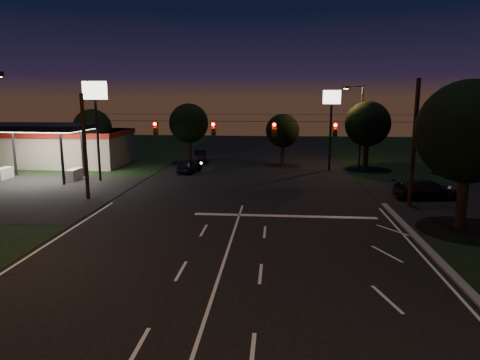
# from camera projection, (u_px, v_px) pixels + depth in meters

# --- Properties ---
(ground) EXTENTS (140.00, 140.00, 0.00)m
(ground) POSITION_uv_depth(u_px,v_px,m) (214.00, 292.00, 17.22)
(ground) COLOR black
(ground) RESTS_ON ground
(stop_bar) EXTENTS (12.00, 0.50, 0.01)m
(stop_bar) POSITION_uv_depth(u_px,v_px,m) (285.00, 216.00, 28.20)
(stop_bar) COLOR silver
(stop_bar) RESTS_ON ground
(utility_pole_right) EXTENTS (0.30, 0.30, 9.00)m
(utility_pole_right) POSITION_uv_depth(u_px,v_px,m) (409.00, 206.00, 30.85)
(utility_pole_right) COLOR black
(utility_pole_right) RESTS_ON ground
(utility_pole_left) EXTENTS (0.28, 0.28, 8.00)m
(utility_pole_left) POSITION_uv_depth(u_px,v_px,m) (89.00, 199.00, 32.92)
(utility_pole_left) COLOR black
(utility_pole_left) RESTS_ON ground
(signal_span) EXTENTS (24.00, 0.40, 1.56)m
(signal_span) POSITION_uv_depth(u_px,v_px,m) (244.00, 128.00, 30.79)
(signal_span) COLOR black
(signal_span) RESTS_ON ground
(gas_station) EXTENTS (14.20, 16.10, 5.25)m
(gas_station) POSITION_uv_depth(u_px,v_px,m) (62.00, 145.00, 48.36)
(gas_station) COLOR gray
(gas_station) RESTS_ON ground
(pole_sign_left_near) EXTENTS (2.20, 0.30, 9.10)m
(pole_sign_left_near) POSITION_uv_depth(u_px,v_px,m) (96.00, 105.00, 38.60)
(pole_sign_left_near) COLOR black
(pole_sign_left_near) RESTS_ON ground
(pole_sign_right) EXTENTS (1.80, 0.30, 8.40)m
(pole_sign_right) POSITION_uv_depth(u_px,v_px,m) (331.00, 111.00, 44.66)
(pole_sign_right) COLOR black
(pole_sign_right) RESTS_ON ground
(street_light_right_far) EXTENTS (2.20, 0.35, 9.00)m
(street_light_right_far) POSITION_uv_depth(u_px,v_px,m) (359.00, 120.00, 46.53)
(street_light_right_far) COLOR black
(street_light_right_far) RESTS_ON ground
(tree_right_near) EXTENTS (6.00, 6.00, 8.76)m
(tree_right_near) POSITION_uv_depth(u_px,v_px,m) (468.00, 133.00, 24.90)
(tree_right_near) COLOR black
(tree_right_near) RESTS_ON ground
(tree_far_a) EXTENTS (4.20, 4.20, 6.42)m
(tree_far_a) POSITION_uv_depth(u_px,v_px,m) (93.00, 129.00, 47.40)
(tree_far_a) COLOR black
(tree_far_a) RESTS_ON ground
(tree_far_b) EXTENTS (4.60, 4.60, 6.98)m
(tree_far_b) POSITION_uv_depth(u_px,v_px,m) (189.00, 124.00, 50.39)
(tree_far_b) COLOR black
(tree_far_b) RESTS_ON ground
(tree_far_c) EXTENTS (3.80, 3.80, 5.86)m
(tree_far_c) POSITION_uv_depth(u_px,v_px,m) (283.00, 131.00, 48.57)
(tree_far_c) COLOR black
(tree_far_c) RESTS_ON ground
(tree_far_d) EXTENTS (4.80, 4.80, 7.30)m
(tree_far_d) POSITION_uv_depth(u_px,v_px,m) (368.00, 124.00, 45.69)
(tree_far_d) COLOR black
(tree_far_d) RESTS_ON ground
(tree_far_e) EXTENTS (4.00, 4.00, 6.18)m
(tree_far_e) POSITION_uv_depth(u_px,v_px,m) (452.00, 133.00, 43.16)
(tree_far_e) COLOR black
(tree_far_e) RESTS_ON ground
(car_oncoming_a) EXTENTS (2.24, 4.22, 1.37)m
(car_oncoming_a) POSITION_uv_depth(u_px,v_px,m) (189.00, 166.00, 44.38)
(car_oncoming_a) COLOR black
(car_oncoming_a) RESTS_ON ground
(car_oncoming_b) EXTENTS (2.06, 4.26, 1.35)m
(car_oncoming_b) POSITION_uv_depth(u_px,v_px,m) (201.00, 155.00, 52.81)
(car_oncoming_b) COLOR black
(car_oncoming_b) RESTS_ON ground
(car_cross) EXTENTS (5.37, 2.70, 1.50)m
(car_cross) POSITION_uv_depth(u_px,v_px,m) (428.00, 189.00, 32.79)
(car_cross) COLOR black
(car_cross) RESTS_ON ground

